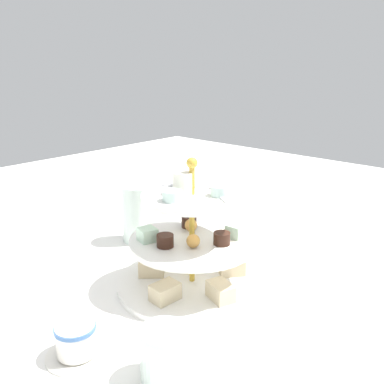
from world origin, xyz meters
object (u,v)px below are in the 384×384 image
Objects in this scene: water_glass_tall_right at (137,214)px; butter_knife_left at (287,242)px; water_glass_short_left at (164,354)px; teacup_with_saucer at (76,341)px; butter_knife_right at (32,291)px; tiered_serving_stand at (192,250)px.

butter_knife_left is at bearing -140.22° from water_glass_tall_right.
teacup_with_saucer is (0.12, 0.05, -0.01)m from water_glass_short_left.
water_glass_tall_right is 0.79× the size of butter_knife_right.
water_glass_tall_right is 0.46m from water_glass_short_left.
butter_knife_right is at bearing 1.73° from water_glass_short_left.
butter_knife_left is at bearing -96.68° from tiered_serving_stand.
tiered_serving_stand reaches higher than butter_knife_left.
tiered_serving_stand is at bearing -56.35° from water_glass_short_left.
butter_knife_left and butter_knife_right have the same top height.
teacup_with_saucer is (-0.25, 0.33, -0.04)m from water_glass_tall_right.
water_glass_tall_right is 1.49× the size of teacup_with_saucer.
butter_knife_right is (0.24, 0.51, 0.00)m from butter_knife_left.
teacup_with_saucer reaches higher than butter_knife_right.
water_glass_tall_right is at bearing 128.91° from butter_knife_right.
tiered_serving_stand reaches higher than teacup_with_saucer.
teacup_with_saucer is 0.55m from butter_knife_left.
teacup_with_saucer is at bearing 127.08° from water_glass_tall_right.
water_glass_short_left is at bearing 143.60° from water_glass_tall_right.
butter_knife_right is at bearing -11.29° from teacup_with_saucer.
tiered_serving_stand is at bearing 163.62° from water_glass_tall_right.
tiered_serving_stand reaches higher than butter_knife_right.
teacup_with_saucer is 0.22m from butter_knife_right.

